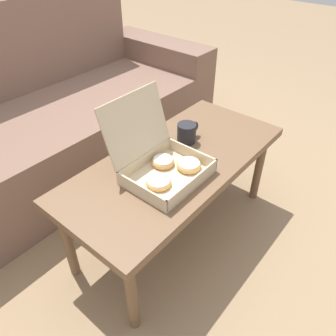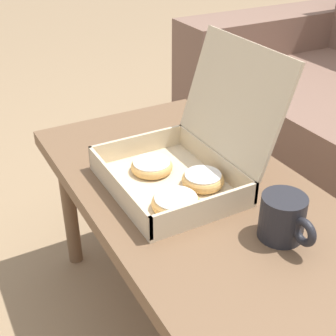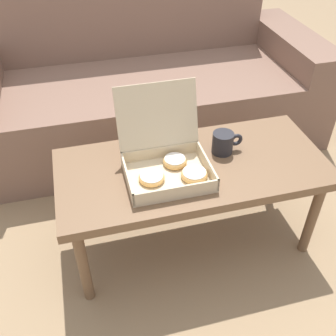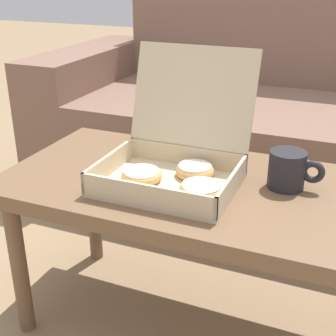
{
  "view_description": "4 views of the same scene",
  "coord_description": "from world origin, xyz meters",
  "px_view_note": "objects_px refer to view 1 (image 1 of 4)",
  "views": [
    {
      "loc": [
        -0.93,
        -0.85,
        1.33
      ],
      "look_at": [
        -0.12,
        -0.18,
        0.51
      ],
      "focal_mm": 35.0,
      "sensor_mm": 36.0,
      "label": 1
    },
    {
      "loc": [
        0.68,
        -0.62,
        1.06
      ],
      "look_at": [
        -0.12,
        -0.18,
        0.51
      ],
      "focal_mm": 50.0,
      "sensor_mm": 36.0,
      "label": 2
    },
    {
      "loc": [
        -0.42,
        -1.32,
        1.48
      ],
      "look_at": [
        -0.12,
        -0.18,
        0.51
      ],
      "focal_mm": 42.0,
      "sensor_mm": 36.0,
      "label": 3
    },
    {
      "loc": [
        0.28,
        -1.14,
        0.97
      ],
      "look_at": [
        -0.12,
        -0.18,
        0.51
      ],
      "focal_mm": 50.0,
      "sensor_mm": 36.0,
      "label": 4
    }
  ],
  "objects_px": {
    "coffee_mug": "(187,133)",
    "coffee_table": "(176,168)",
    "pastry_box": "(162,161)",
    "couch": "(54,119)"
  },
  "relations": [
    {
      "from": "coffee_table",
      "to": "coffee_mug",
      "type": "height_order",
      "value": "coffee_mug"
    },
    {
      "from": "couch",
      "to": "pastry_box",
      "type": "height_order",
      "value": "couch"
    },
    {
      "from": "couch",
      "to": "coffee_mug",
      "type": "height_order",
      "value": "couch"
    },
    {
      "from": "coffee_mug",
      "to": "pastry_box",
      "type": "bearing_deg",
      "value": -165.27
    },
    {
      "from": "pastry_box",
      "to": "coffee_mug",
      "type": "relative_size",
      "value": 2.56
    },
    {
      "from": "coffee_mug",
      "to": "coffee_table",
      "type": "bearing_deg",
      "value": -159.88
    },
    {
      "from": "couch",
      "to": "pastry_box",
      "type": "bearing_deg",
      "value": -96.29
    },
    {
      "from": "coffee_table",
      "to": "couch",
      "type": "bearing_deg",
      "value": 90.0
    },
    {
      "from": "coffee_table",
      "to": "pastry_box",
      "type": "xyz_separation_m",
      "value": [
        -0.11,
        -0.01,
        0.11
      ]
    },
    {
      "from": "couch",
      "to": "coffee_table",
      "type": "xyz_separation_m",
      "value": [
        0.0,
        -0.97,
        0.09
      ]
    }
  ]
}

